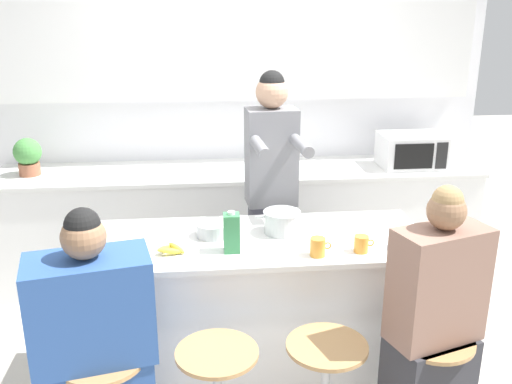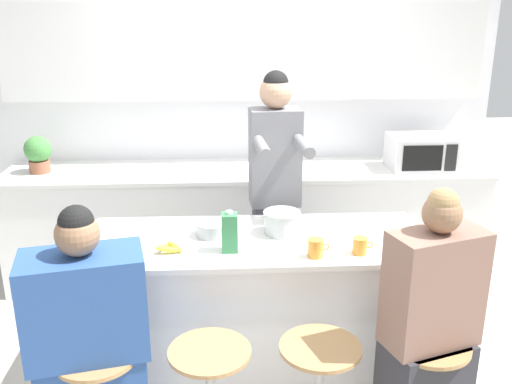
% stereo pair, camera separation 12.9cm
% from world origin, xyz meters
% --- Properties ---
extents(ground_plane, '(16.00, 16.00, 0.00)m').
position_xyz_m(ground_plane, '(0.00, 0.00, 0.00)').
color(ground_plane, '#B2ADA3').
extents(wall_back, '(4.10, 0.22, 2.70)m').
position_xyz_m(wall_back, '(0.00, 1.72, 1.54)').
color(wall_back, white).
rests_on(wall_back, ground_plane).
extents(back_counter, '(3.80, 0.67, 0.93)m').
position_xyz_m(back_counter, '(0.00, 1.40, 0.47)').
color(back_counter, white).
rests_on(back_counter, ground_plane).
extents(kitchen_island, '(1.91, 0.74, 0.94)m').
position_xyz_m(kitchen_island, '(0.00, 0.00, 0.47)').
color(kitchen_island, black).
rests_on(kitchen_island, ground_plane).
extents(person_cooking, '(0.36, 0.59, 1.79)m').
position_xyz_m(person_cooking, '(0.15, 0.61, 0.92)').
color(person_cooking, '#383842').
rests_on(person_cooking, ground_plane).
extents(person_wrapped_blanket, '(0.57, 0.39, 1.40)m').
position_xyz_m(person_wrapped_blanket, '(-0.79, -0.69, 0.65)').
color(person_wrapped_blanket, '#2D5193').
rests_on(person_wrapped_blanket, ground_plane).
extents(person_seated_near, '(0.48, 0.37, 1.44)m').
position_xyz_m(person_seated_near, '(0.76, -0.69, 0.65)').
color(person_seated_near, '#333338').
rests_on(person_seated_near, ground_plane).
extents(cooking_pot, '(0.30, 0.21, 0.13)m').
position_xyz_m(cooking_pot, '(0.15, 0.07, 1.00)').
color(cooking_pot, '#B7BABC').
rests_on(cooking_pot, kitchen_island).
extents(fruit_bowl, '(0.19, 0.19, 0.08)m').
position_xyz_m(fruit_bowl, '(-0.25, 0.06, 0.97)').
color(fruit_bowl, '#B7BABC').
rests_on(fruit_bowl, kitchen_island).
extents(mixing_bowl_steel, '(0.21, 0.21, 0.08)m').
position_xyz_m(mixing_bowl_steel, '(0.83, -0.22, 0.98)').
color(mixing_bowl_steel, white).
rests_on(mixing_bowl_steel, kitchen_island).
extents(coffee_cup_near, '(0.11, 0.08, 0.10)m').
position_xyz_m(coffee_cup_near, '(0.29, -0.26, 0.99)').
color(coffee_cup_near, orange).
rests_on(coffee_cup_near, kitchen_island).
extents(coffee_cup_far, '(0.11, 0.08, 0.09)m').
position_xyz_m(coffee_cup_far, '(0.53, -0.23, 0.98)').
color(coffee_cup_far, orange).
rests_on(coffee_cup_far, kitchen_island).
extents(banana_bunch, '(0.17, 0.12, 0.05)m').
position_xyz_m(banana_bunch, '(-0.47, -0.15, 0.96)').
color(banana_bunch, yellow).
rests_on(banana_bunch, kitchen_island).
extents(juice_carton, '(0.08, 0.08, 0.22)m').
position_xyz_m(juice_carton, '(-0.15, -0.16, 1.04)').
color(juice_carton, '#38844C').
rests_on(juice_carton, kitchen_island).
extents(microwave, '(0.49, 0.37, 0.26)m').
position_xyz_m(microwave, '(1.37, 1.36, 1.06)').
color(microwave, white).
rests_on(microwave, back_counter).
extents(potted_plant, '(0.21, 0.21, 0.29)m').
position_xyz_m(potted_plant, '(-1.61, 1.40, 1.09)').
color(potted_plant, '#93563D').
rests_on(potted_plant, back_counter).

